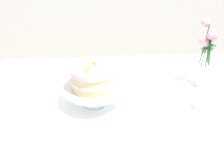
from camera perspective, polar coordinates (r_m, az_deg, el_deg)
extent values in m
cube|color=white|center=(1.54, 2.18, -4.10)|extent=(1.40, 1.00, 0.03)
cylinder|color=brown|center=(2.12, -15.68, -6.92)|extent=(0.06, 0.06, 0.71)
cylinder|color=brown|center=(2.20, 16.64, -5.53)|extent=(0.06, 0.06, 0.71)
cube|color=white|center=(1.49, -3.35, -4.54)|extent=(0.32, 0.32, 0.00)
cylinder|color=silver|center=(1.49, -3.36, -4.33)|extent=(0.11, 0.11, 0.01)
cylinder|color=silver|center=(1.47, -3.41, -2.96)|extent=(0.03, 0.03, 0.07)
cylinder|color=silver|center=(1.44, -3.46, -1.50)|extent=(0.29, 0.29, 0.01)
cylinder|color=beige|center=(1.43, -3.48, -0.69)|extent=(0.21, 0.21, 0.04)
cylinder|color=beige|center=(1.42, -3.51, 0.17)|extent=(0.21, 0.21, 0.01)
cylinder|color=beige|center=(1.41, -3.55, 1.06)|extent=(0.21, 0.21, 0.04)
cylinder|color=beige|center=(1.39, -3.58, 2.07)|extent=(0.22, 0.22, 0.02)
ellipsoid|color=orange|center=(1.41, -3.41, 3.14)|extent=(0.03, 0.03, 0.01)
ellipsoid|color=#E56B51|center=(1.40, -3.02, 2.84)|extent=(0.04, 0.03, 0.00)
ellipsoid|color=yellow|center=(1.38, -4.23, 2.43)|extent=(0.04, 0.04, 0.01)
ellipsoid|color=orange|center=(1.35, -4.69, 1.67)|extent=(0.04, 0.04, 0.01)
cylinder|color=silver|center=(1.70, 16.42, 0.20)|extent=(0.07, 0.07, 0.08)
cone|color=silver|center=(1.66, 16.77, 2.33)|extent=(0.09, 0.09, 0.06)
cylinder|color=#2D6028|center=(1.63, 17.63, 5.41)|extent=(0.02, 0.01, 0.17)
sphere|color=pink|center=(1.60, 18.30, 8.22)|extent=(0.04, 0.04, 0.04)
ellipsoid|color=#236B2D|center=(1.63, 17.65, 5.58)|extent=(0.04, 0.02, 0.02)
cylinder|color=#2D6028|center=(1.65, 17.44, 5.13)|extent=(0.02, 0.02, 0.14)
sphere|color=pink|center=(1.63, 17.95, 7.50)|extent=(0.05, 0.05, 0.05)
cylinder|color=#2D6028|center=(1.63, 16.76, 6.42)|extent=(0.02, 0.03, 0.21)
sphere|color=#E4A2A9|center=(1.61, 16.97, 10.10)|extent=(0.04, 0.04, 0.04)
ellipsoid|color=#236B2D|center=(1.66, 16.61, 5.29)|extent=(0.03, 0.05, 0.02)
cylinder|color=#2D6028|center=(1.64, 16.46, 4.84)|extent=(0.02, 0.02, 0.13)
sphere|color=pink|center=(1.61, 16.41, 6.97)|extent=(0.05, 0.05, 0.05)
ellipsoid|color=#236B2D|center=(1.62, 16.59, 5.55)|extent=(0.05, 0.04, 0.01)
cylinder|color=#2D6028|center=(1.62, 16.73, 4.61)|extent=(0.02, 0.01, 0.13)
sphere|color=pink|center=(1.59, 16.83, 6.65)|extent=(0.04, 0.04, 0.04)
cylinder|color=#2D6028|center=(1.61, 17.31, 5.14)|extent=(0.01, 0.02, 0.17)
sphere|color=pink|center=(1.57, 17.80, 7.82)|extent=(0.04, 0.04, 0.04)
ellipsoid|color=#236B2D|center=(1.60, 17.44, 6.34)|extent=(0.03, 0.05, 0.01)
cylinder|color=#2D6028|center=(1.62, 17.71, 5.13)|extent=(0.02, 0.01, 0.16)
sphere|color=pink|center=(1.59, 18.41, 7.72)|extent=(0.04, 0.04, 0.04)
ellipsoid|color=#236B2D|center=(1.62, 18.04, 6.15)|extent=(0.05, 0.04, 0.01)
cylinder|color=white|center=(1.52, 16.09, -5.11)|extent=(0.12, 0.12, 0.01)
cylinder|color=white|center=(1.50, 16.26, -4.09)|extent=(0.07, 0.07, 0.06)
torus|color=white|center=(1.51, 17.85, -3.89)|extent=(0.03, 0.01, 0.03)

